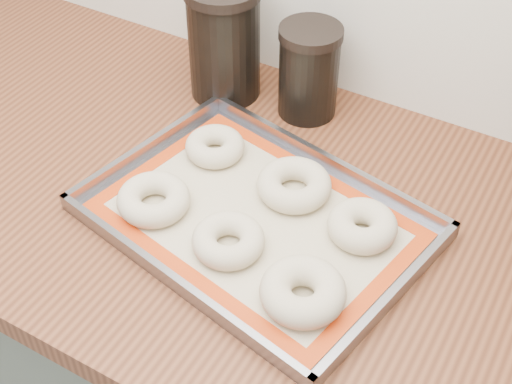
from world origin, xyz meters
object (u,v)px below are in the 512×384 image
Objects in this scene: canister_left at (224,41)px; canister_mid at (309,71)px; baking_tray at (256,219)px; bagel_front_left at (154,199)px; bagel_front_mid at (228,240)px; bagel_back_left at (215,146)px; bagel_back_right at (362,226)px; bagel_back_mid at (294,185)px; bagel_front_right at (303,291)px.

canister_left reaches higher than canister_mid.
bagel_front_left reaches higher than baking_tray.
bagel_back_left is at bearing 127.46° from bagel_front_mid.
bagel_front_mid is at bearing -142.16° from bagel_back_right.
baking_tray is 0.15m from bagel_back_right.
canister_mid reaches higher than bagel_back_right.
canister_left is (-0.08, 0.16, 0.08)m from bagel_back_left.
bagel_back_mid is 0.30m from canister_left.
baking_tray is 0.15m from bagel_front_left.
bagel_front_left is at bearing -94.87° from bagel_back_left.
baking_tray is 4.89× the size of bagel_front_left.
bagel_front_mid is 0.90× the size of bagel_front_right.
bagel_front_right is 0.41m from canister_mid.
bagel_back_mid is 0.55× the size of canister_left.
bagel_front_left is 0.13m from bagel_front_mid.
bagel_front_mid is at bearing -52.54° from bagel_back_left.
bagel_front_right is 0.31m from bagel_back_left.
bagel_back_left is at bearing 85.13° from bagel_front_left.
canister_mid reaches higher than bagel_back_left.
bagel_back_right reaches higher than bagel_back_left.
bagel_front_mid is 0.13m from bagel_front_right.
baking_tray is 2.58× the size of canister_left.
bagel_front_left is (-0.14, -0.05, 0.02)m from baking_tray.
bagel_front_mid is 0.38m from canister_left.
bagel_back_right is (0.12, -0.03, 0.00)m from bagel_back_mid.
bagel_front_right is at bearing -63.86° from canister_mid.
bagel_front_left is at bearing 173.85° from bagel_front_mid.
bagel_front_right reaches higher than bagel_back_right.
baking_tray is 5.18× the size of bagel_front_mid.
bagel_back_left is 0.95× the size of bagel_back_right.
bagel_back_right reaches higher than bagel_front_left.
bagel_front_left is 0.34m from canister_mid.
bagel_back_left is 0.15m from bagel_back_mid.
bagel_front_mid is (-0.01, -0.07, 0.01)m from baking_tray.
bagel_front_right reaches higher than bagel_front_mid.
bagel_front_mid is 1.08× the size of bagel_back_left.
baking_tray is at bearing 20.27° from bagel_front_left.
bagel_front_mid is 0.63× the size of canister_mid.
canister_left is (-0.21, 0.25, 0.09)m from baking_tray.
bagel_front_right is at bearing -9.65° from bagel_front_left.
bagel_front_left is 0.96× the size of bagel_back_mid.
bagel_back_mid is at bearing 38.26° from bagel_front_left.
canister_left is at bearing 133.35° from bagel_front_right.
bagel_back_mid is at bearing 74.33° from baking_tray.
bagel_back_mid is at bearing 120.79° from bagel_front_right.
baking_tray is 0.16m from bagel_back_left.
bagel_back_mid is 0.22m from canister_mid.
bagel_back_mid is at bearing -6.92° from bagel_back_left.
bagel_front_mid is 0.19m from bagel_back_right.
bagel_front_right is at bearing -37.99° from baking_tray.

